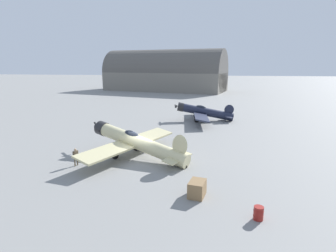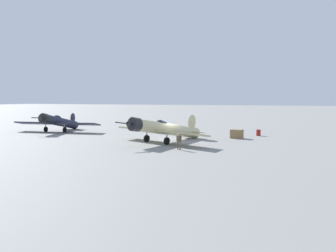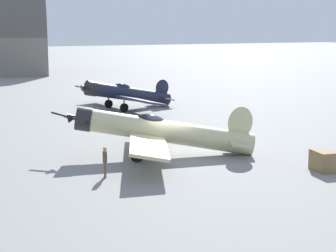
% 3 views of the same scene
% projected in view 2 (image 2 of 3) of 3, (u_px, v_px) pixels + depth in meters
% --- Properties ---
extents(ground_plane, '(400.00, 400.00, 0.00)m').
position_uv_depth(ground_plane, '(168.00, 142.00, 36.94)').
color(ground_plane, gray).
extents(airplane_foreground, '(11.13, 12.02, 3.11)m').
position_uv_depth(airplane_foreground, '(165.00, 129.00, 36.42)').
color(airplane_foreground, beige).
rests_on(airplane_foreground, ground_plane).
extents(airplane_mid_apron, '(9.64, 13.19, 2.96)m').
position_uv_depth(airplane_mid_apron, '(59.00, 122.00, 47.99)').
color(airplane_mid_apron, '#1E2338').
rests_on(airplane_mid_apron, ground_plane).
extents(ground_crew_mechanic, '(0.36, 0.58, 1.59)m').
position_uv_depth(ground_crew_mechanic, '(179.00, 140.00, 31.09)').
color(ground_crew_mechanic, brown).
rests_on(ground_crew_mechanic, ground_plane).
extents(equipment_crate, '(1.28, 1.61, 1.08)m').
position_uv_depth(equipment_crate, '(237.00, 134.00, 40.06)').
color(equipment_crate, olive).
rests_on(equipment_crate, ground_plane).
extents(fuel_drum, '(0.60, 0.60, 0.81)m').
position_uv_depth(fuel_drum, '(258.00, 133.00, 42.75)').
color(fuel_drum, maroon).
rests_on(fuel_drum, ground_plane).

